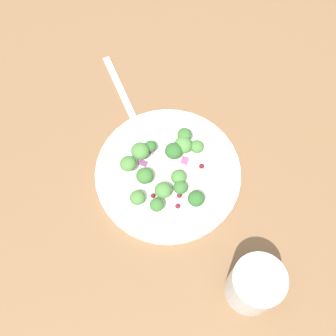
% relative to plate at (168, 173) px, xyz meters
% --- Properties ---
extents(ground_plane, '(1.80, 1.80, 0.02)m').
position_rel_plate_xyz_m(ground_plane, '(-0.02, -0.02, -0.02)').
color(ground_plane, brown).
extents(plate, '(0.24, 0.24, 0.02)m').
position_rel_plate_xyz_m(plate, '(0.00, 0.00, 0.00)').
color(plate, white).
rests_on(plate, ground_plane).
extents(dressing_pool, '(0.14, 0.14, 0.00)m').
position_rel_plate_xyz_m(dressing_pool, '(0.00, -0.00, 0.00)').
color(dressing_pool, white).
rests_on(dressing_pool, plate).
extents(broccoli_floret_0, '(0.03, 0.03, 0.03)m').
position_rel_plate_xyz_m(broccoli_floret_0, '(-0.01, 0.06, 0.03)').
color(broccoli_floret_0, '#ADD18E').
rests_on(broccoli_floret_0, plate).
extents(broccoli_floret_1, '(0.02, 0.02, 0.02)m').
position_rel_plate_xyz_m(broccoli_floret_1, '(0.05, -0.04, 0.02)').
color(broccoli_floret_1, '#ADD18E').
rests_on(broccoli_floret_1, plate).
extents(broccoli_floret_2, '(0.02, 0.02, 0.02)m').
position_rel_plate_xyz_m(broccoli_floret_2, '(-0.06, 0.04, 0.02)').
color(broccoli_floret_2, '#8EB77A').
rests_on(broccoli_floret_2, plate).
extents(broccoli_floret_3, '(0.03, 0.03, 0.03)m').
position_rel_plate_xyz_m(broccoli_floret_3, '(0.04, -0.02, 0.02)').
color(broccoli_floret_3, '#9EC684').
rests_on(broccoli_floret_3, plate).
extents(broccoli_floret_4, '(0.03, 0.03, 0.03)m').
position_rel_plate_xyz_m(broccoli_floret_4, '(-0.05, -0.05, 0.03)').
color(broccoli_floret_4, '#ADD18E').
rests_on(broccoli_floret_4, plate).
extents(broccoli_floret_5, '(0.02, 0.02, 0.02)m').
position_rel_plate_xyz_m(broccoli_floret_5, '(-0.03, -0.03, 0.02)').
color(broccoli_floret_5, '#ADD18E').
rests_on(broccoli_floret_5, plate).
extents(broccoli_floret_6, '(0.03, 0.03, 0.03)m').
position_rel_plate_xyz_m(broccoli_floret_6, '(-0.04, 0.00, 0.02)').
color(broccoli_floret_6, '#8EB77A').
rests_on(broccoli_floret_6, plate).
extents(broccoli_floret_7, '(0.02, 0.02, 0.02)m').
position_rel_plate_xyz_m(broccoli_floret_7, '(0.06, -0.02, 0.02)').
color(broccoli_floret_7, '#ADD18E').
rests_on(broccoli_floret_7, plate).
extents(broccoli_floret_8, '(0.03, 0.03, 0.03)m').
position_rel_plate_xyz_m(broccoli_floret_8, '(0.02, 0.05, 0.03)').
color(broccoli_floret_8, '#8EB77A').
rests_on(broccoli_floret_8, plate).
extents(broccoli_floret_9, '(0.03, 0.03, 0.03)m').
position_rel_plate_xyz_m(broccoli_floret_9, '(-0.02, 0.03, 0.02)').
color(broccoli_floret_9, '#8EB77A').
rests_on(broccoli_floret_9, plate).
extents(broccoli_floret_10, '(0.03, 0.03, 0.03)m').
position_rel_plate_xyz_m(broccoli_floret_10, '(0.03, -0.00, 0.02)').
color(broccoli_floret_10, '#9EC684').
rests_on(broccoli_floret_10, plate).
extents(broccoli_floret_11, '(0.02, 0.02, 0.02)m').
position_rel_plate_xyz_m(broccoli_floret_11, '(-0.01, -0.02, 0.02)').
color(broccoli_floret_11, '#9EC684').
rests_on(broccoli_floret_11, plate).
extents(broccoli_floret_12, '(0.02, 0.02, 0.02)m').
position_rel_plate_xyz_m(broccoli_floret_12, '(0.03, 0.03, 0.02)').
color(broccoli_floret_12, '#ADD18E').
rests_on(broccoli_floret_12, plate).
extents(broccoli_floret_13, '(0.02, 0.02, 0.02)m').
position_rel_plate_xyz_m(broccoli_floret_13, '(-0.07, 0.01, 0.02)').
color(broccoli_floret_13, '#9EC684').
rests_on(broccoli_floret_13, plate).
extents(cranberry_0, '(0.01, 0.01, 0.01)m').
position_rel_plate_xyz_m(cranberry_0, '(-0.06, -0.02, 0.01)').
color(cranberry_0, maroon).
rests_on(cranberry_0, plate).
extents(cranberry_1, '(0.01, 0.01, 0.01)m').
position_rel_plate_xyz_m(cranberry_1, '(-0.01, 0.03, 0.01)').
color(cranberry_1, maroon).
rests_on(cranberry_1, plate).
extents(cranberry_2, '(0.01, 0.01, 0.01)m').
position_rel_plate_xyz_m(cranberry_2, '(0.04, -0.02, 0.01)').
color(cranberry_2, maroon).
rests_on(cranberry_2, plate).
extents(cranberry_3, '(0.01, 0.01, 0.01)m').
position_rel_plate_xyz_m(cranberry_3, '(-0.05, 0.02, 0.01)').
color(cranberry_3, maroon).
rests_on(cranberry_3, plate).
extents(cranberry_4, '(0.01, 0.01, 0.01)m').
position_rel_plate_xyz_m(cranberry_4, '(0.01, -0.05, 0.01)').
color(cranberry_4, maroon).
rests_on(cranberry_4, plate).
extents(cranberry_5, '(0.01, 0.01, 0.01)m').
position_rel_plate_xyz_m(cranberry_5, '(-0.04, -0.02, 0.01)').
color(cranberry_5, maroon).
rests_on(cranberry_5, plate).
extents(onion_bit_0, '(0.01, 0.01, 0.00)m').
position_rel_plate_xyz_m(onion_bit_0, '(0.03, 0.03, 0.01)').
color(onion_bit_0, '#934C84').
rests_on(onion_bit_0, plate).
extents(onion_bit_1, '(0.01, 0.01, 0.00)m').
position_rel_plate_xyz_m(onion_bit_1, '(0.01, 0.04, 0.01)').
color(onion_bit_1, '#843D75').
rests_on(onion_bit_1, plate).
extents(onion_bit_2, '(0.01, 0.01, 0.00)m').
position_rel_plate_xyz_m(onion_bit_2, '(0.02, -0.03, 0.01)').
color(onion_bit_2, '#934C84').
rests_on(onion_bit_2, plate).
extents(fork, '(0.17, 0.11, 0.01)m').
position_rel_plate_xyz_m(fork, '(0.13, 0.09, -0.01)').
color(fork, silver).
rests_on(fork, ground_plane).
extents(water_glass, '(0.07, 0.07, 0.09)m').
position_rel_plate_xyz_m(water_glass, '(-0.16, -0.15, 0.04)').
color(water_glass, silver).
rests_on(water_glass, ground_plane).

